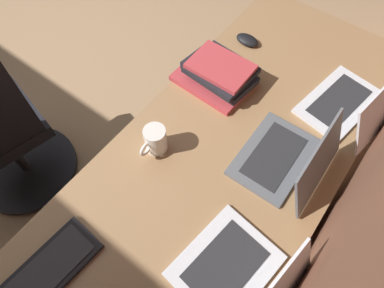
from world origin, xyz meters
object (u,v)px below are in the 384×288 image
object	(u,v)px
laptop_leftmost	(291,159)
keyboard_main	(33,286)
laptop_left	(243,279)
book_stack_near	(218,73)
coffee_mug	(155,140)
mouse_main	(247,40)
laptop_center	(355,104)
drawer_pedestal	(230,191)

from	to	relation	value
laptop_leftmost	keyboard_main	distance (m)	0.89
laptop_left	keyboard_main	bearing A→B (deg)	-51.89
keyboard_main	book_stack_near	distance (m)	0.97
coffee_mug	mouse_main	bearing A→B (deg)	-177.72
laptop_center	laptop_left	bearing A→B (deg)	-0.44
drawer_pedestal	book_stack_near	distance (m)	0.54
drawer_pedestal	coffee_mug	distance (m)	0.53
laptop_center	mouse_main	bearing A→B (deg)	-98.60
laptop_center	keyboard_main	xyz separation A→B (m)	(1.15, -0.48, -0.04)
drawer_pedestal	coffee_mug	xyz separation A→B (m)	(0.17, -0.25, 0.44)
laptop_leftmost	laptop_left	bearing A→B (deg)	10.26
laptop_center	book_stack_near	size ratio (longest dim) A/B	1.19
drawer_pedestal	laptop_left	world-z (taller)	laptop_left
keyboard_main	mouse_main	xyz separation A→B (m)	(-1.23, -0.04, 0.01)
drawer_pedestal	mouse_main	world-z (taller)	mouse_main
book_stack_near	coffee_mug	bearing A→B (deg)	0.60
laptop_center	mouse_main	world-z (taller)	laptop_center
laptop_center	mouse_main	size ratio (longest dim) A/B	3.59
drawer_pedestal	laptop_left	xyz separation A→B (m)	(0.37, 0.24, 0.44)
keyboard_main	laptop_leftmost	bearing A→B (deg)	153.24
laptop_leftmost	coffee_mug	world-z (taller)	laptop_leftmost
laptop_leftmost	book_stack_near	xyz separation A→B (m)	(-0.17, -0.42, -0.00)
laptop_left	keyboard_main	distance (m)	0.61
coffee_mug	keyboard_main	bearing A→B (deg)	1.56
mouse_main	coffee_mug	bearing A→B (deg)	2.28
drawer_pedestal	laptop_left	size ratio (longest dim) A/B	1.99
laptop_center	coffee_mug	distance (m)	0.76
drawer_pedestal	keyboard_main	xyz separation A→B (m)	(0.74, -0.23, 0.39)
laptop_leftmost	book_stack_near	size ratio (longest dim) A/B	1.02
laptop_left	coffee_mug	size ratio (longest dim) A/B	2.94
laptop_center	laptop_leftmost	bearing A→B (deg)	-12.96
laptop_leftmost	mouse_main	size ratio (longest dim) A/B	3.08
laptop_center	coffee_mug	size ratio (longest dim) A/B	3.14
mouse_main	coffee_mug	size ratio (longest dim) A/B	0.88
laptop_center	book_stack_near	bearing A→B (deg)	-70.05
mouse_main	coffee_mug	xyz separation A→B (m)	(0.65, 0.03, 0.04)
coffee_mug	book_stack_near	bearing A→B (deg)	-179.40
laptop_left	mouse_main	size ratio (longest dim) A/B	3.36
keyboard_main	coffee_mug	bearing A→B (deg)	-178.44
laptop_leftmost	mouse_main	xyz separation A→B (m)	(-0.43, -0.44, -0.03)
mouse_main	laptop_left	bearing A→B (deg)	31.20
laptop_left	laptop_center	world-z (taller)	laptop_left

